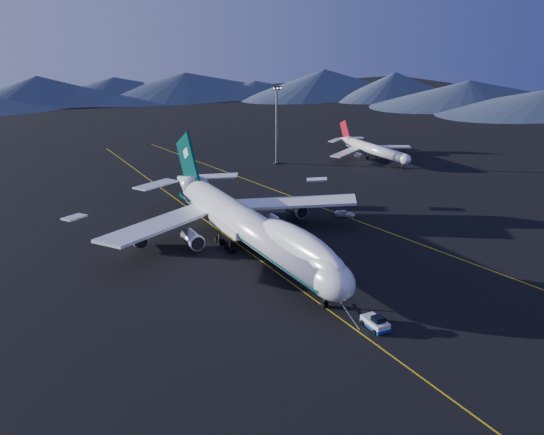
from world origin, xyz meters
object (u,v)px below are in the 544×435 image
boeing_747 (250,226)px  floodlight_mast (277,125)px  second_jet (373,149)px  service_van (345,214)px  pushback_tug (375,324)px

boeing_747 → floodlight_mast: floodlight_mast is taller
second_jet → service_van: size_ratio=7.53×
pushback_tug → second_jet: 112.19m
boeing_747 → pushback_tug: 36.50m
second_jet → service_van: second_jet is taller
pushback_tug → second_jet: (68.98, 88.44, 2.47)m
boeing_747 → floodlight_mast: 74.96m
boeing_747 → floodlight_mast: size_ratio=3.00×
pushback_tug → second_jet: second_jet is taller
pushback_tug → second_jet: size_ratio=0.14×
pushback_tug → floodlight_mast: size_ratio=0.21×
second_jet → floodlight_mast: floodlight_mast is taller
second_jet → service_van: 60.12m
boeing_747 → second_jet: 89.09m
boeing_747 → floodlight_mast: (41.40, 62.16, 6.42)m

